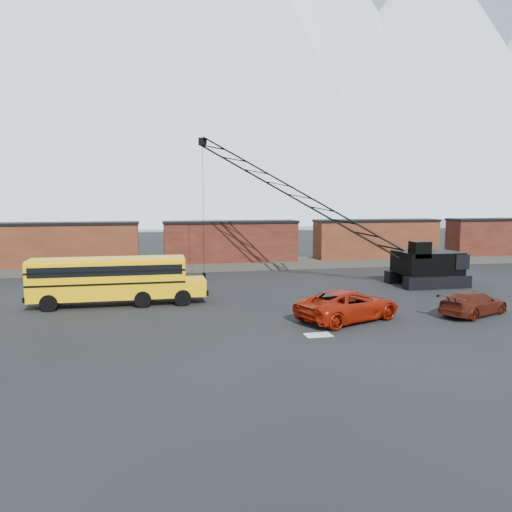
% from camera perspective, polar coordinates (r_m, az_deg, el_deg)
% --- Properties ---
extents(ground, '(160.00, 160.00, 0.00)m').
position_cam_1_polar(ground, '(30.22, 3.73, -7.06)').
color(ground, black).
rests_on(ground, ground).
extents(mountain_ridge, '(800.00, 340.00, 240.00)m').
position_cam_1_polar(mountain_ridge, '(322.88, -9.61, 21.87)').
color(mountain_ridge, white).
rests_on(mountain_ridge, ground).
extents(gravel_berm, '(120.00, 5.00, 0.70)m').
position_cam_1_polar(gravel_berm, '(51.35, -2.86, -0.99)').
color(gravel_berm, '#49453C').
rests_on(gravel_berm, ground).
extents(boxcar_west_near, '(13.70, 3.10, 4.17)m').
position_cam_1_polar(boxcar_west_near, '(51.11, -20.89, 1.27)').
color(boxcar_west_near, '#461E14').
rests_on(boxcar_west_near, gravel_berm).
extents(boxcar_mid, '(13.70, 3.10, 4.17)m').
position_cam_1_polar(boxcar_mid, '(51.08, -2.88, 1.69)').
color(boxcar_mid, '#592519').
rests_on(boxcar_mid, gravel_berm).
extents(boxcar_east_near, '(13.70, 3.10, 4.17)m').
position_cam_1_polar(boxcar_east_near, '(55.85, 13.57, 1.94)').
color(boxcar_east_near, '#461E14').
rests_on(boxcar_east_near, gravel_berm).
extents(boxcar_east_far, '(13.70, 3.10, 4.17)m').
position_cam_1_polar(boxcar_east_far, '(64.35, 26.56, 2.02)').
color(boxcar_east_far, '#592519').
rests_on(boxcar_east_far, gravel_berm).
extents(snow_patch, '(1.40, 0.90, 0.02)m').
position_cam_1_polar(snow_patch, '(26.67, 7.11, -8.94)').
color(snow_patch, silver).
rests_on(snow_patch, ground).
extents(school_bus, '(11.65, 2.65, 3.19)m').
position_cam_1_polar(school_bus, '(34.62, -15.91, -2.52)').
color(school_bus, '#FFB705').
rests_on(school_bus, ground).
extents(red_pickup, '(7.21, 5.29, 1.82)m').
position_cam_1_polar(red_pickup, '(29.91, 10.51, -5.51)').
color(red_pickup, '#961807').
rests_on(red_pickup, ground).
extents(maroon_suv, '(5.55, 4.02, 1.49)m').
position_cam_1_polar(maroon_suv, '(33.46, 23.58, -4.96)').
color(maroon_suv, '#4A170D').
rests_on(maroon_suv, ground).
extents(crawler_crane, '(20.96, 9.17, 12.48)m').
position_cam_1_polar(crawler_crane, '(42.13, 5.56, 6.50)').
color(crawler_crane, black).
rests_on(crawler_crane, ground).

